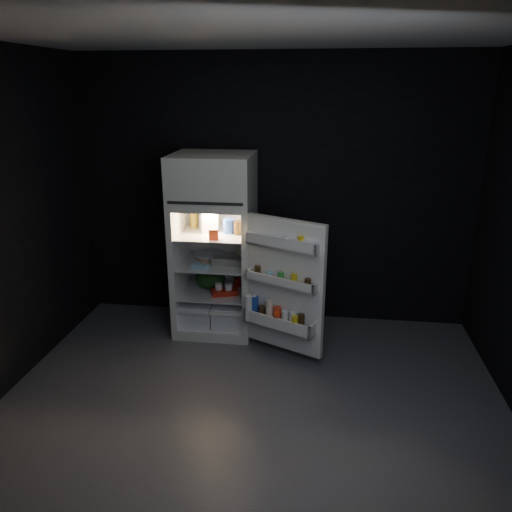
# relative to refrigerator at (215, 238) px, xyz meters

# --- Properties ---
(floor) EXTENTS (4.00, 3.40, 0.00)m
(floor) POSITION_rel_refrigerator_xyz_m (0.54, -1.32, -0.96)
(floor) COLOR #535358
(floor) RESTS_ON ground
(ceiling) EXTENTS (4.00, 3.40, 0.00)m
(ceiling) POSITION_rel_refrigerator_xyz_m (0.54, -1.32, 1.74)
(ceiling) COLOR silver
(ceiling) RESTS_ON ground
(wall_back) EXTENTS (4.00, 0.00, 2.70)m
(wall_back) POSITION_rel_refrigerator_xyz_m (0.54, 0.38, 0.39)
(wall_back) COLOR black
(wall_back) RESTS_ON ground
(wall_front) EXTENTS (4.00, 0.00, 2.70)m
(wall_front) POSITION_rel_refrigerator_xyz_m (0.54, -3.02, 0.39)
(wall_front) COLOR black
(wall_front) RESTS_ON ground
(refrigerator) EXTENTS (0.76, 0.71, 1.78)m
(refrigerator) POSITION_rel_refrigerator_xyz_m (0.00, 0.00, 0.00)
(refrigerator) COLOR white
(refrigerator) RESTS_ON ground
(fridge_door) EXTENTS (0.73, 0.48, 1.22)m
(fridge_door) POSITION_rel_refrigerator_xyz_m (0.71, -0.54, -0.27)
(fridge_door) COLOR white
(fridge_door) RESTS_ON ground
(milk_jug) EXTENTS (0.21, 0.21, 0.24)m
(milk_jug) POSITION_rel_refrigerator_xyz_m (-0.06, 0.00, 0.19)
(milk_jug) COLOR white
(milk_jug) RESTS_ON refrigerator
(mayo_jar) EXTENTS (0.12, 0.12, 0.14)m
(mayo_jar) POSITION_rel_refrigerator_xyz_m (0.15, -0.04, 0.14)
(mayo_jar) COLOR #1C3B9B
(mayo_jar) RESTS_ON refrigerator
(jam_jar) EXTENTS (0.10, 0.10, 0.13)m
(jam_jar) POSITION_rel_refrigerator_xyz_m (0.25, -0.07, 0.14)
(jam_jar) COLOR #301F0D
(jam_jar) RESTS_ON refrigerator
(amber_bottle) EXTENTS (0.08, 0.08, 0.22)m
(amber_bottle) POSITION_rel_refrigerator_xyz_m (-0.23, 0.10, 0.18)
(amber_bottle) COLOR #AB851B
(amber_bottle) RESTS_ON refrigerator
(small_carton) EXTENTS (0.09, 0.08, 0.10)m
(small_carton) POSITION_rel_refrigerator_xyz_m (0.05, -0.26, 0.12)
(small_carton) COLOR red
(small_carton) RESTS_ON refrigerator
(egg_carton) EXTENTS (0.33, 0.15, 0.07)m
(egg_carton) POSITION_rel_refrigerator_xyz_m (0.15, -0.11, -0.19)
(egg_carton) COLOR gray
(egg_carton) RESTS_ON refrigerator
(pie) EXTENTS (0.31, 0.31, 0.04)m
(pie) POSITION_rel_refrigerator_xyz_m (-0.08, 0.06, -0.21)
(pie) COLOR #A27956
(pie) RESTS_ON refrigerator
(flat_package) EXTENTS (0.18, 0.14, 0.04)m
(flat_package) POSITION_rel_refrigerator_xyz_m (-0.10, -0.24, -0.21)
(flat_package) COLOR #8ABED5
(flat_package) RESTS_ON refrigerator
(wrapped_pkg) EXTENTS (0.13, 0.12, 0.05)m
(wrapped_pkg) POSITION_rel_refrigerator_xyz_m (0.26, 0.12, -0.20)
(wrapped_pkg) COLOR beige
(wrapped_pkg) RESTS_ON refrigerator
(produce_bag) EXTENTS (0.32, 0.28, 0.20)m
(produce_bag) POSITION_rel_refrigerator_xyz_m (-0.06, 0.01, -0.43)
(produce_bag) COLOR #193815
(produce_bag) RESTS_ON refrigerator
(yogurt_tray) EXTENTS (0.29, 0.22, 0.05)m
(yogurt_tray) POSITION_rel_refrigerator_xyz_m (0.11, -0.14, -0.50)
(yogurt_tray) COLOR #A21C0D
(yogurt_tray) RESTS_ON refrigerator
(small_can_red) EXTENTS (0.09, 0.09, 0.09)m
(small_can_red) POSITION_rel_refrigerator_xyz_m (0.20, 0.07, -0.48)
(small_can_red) COLOR #A21C0D
(small_can_red) RESTS_ON refrigerator
(small_can_silver) EXTENTS (0.07, 0.07, 0.09)m
(small_can_silver) POSITION_rel_refrigerator_xyz_m (0.27, 0.08, -0.48)
(small_can_silver) COLOR silver
(small_can_silver) RESTS_ON refrigerator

